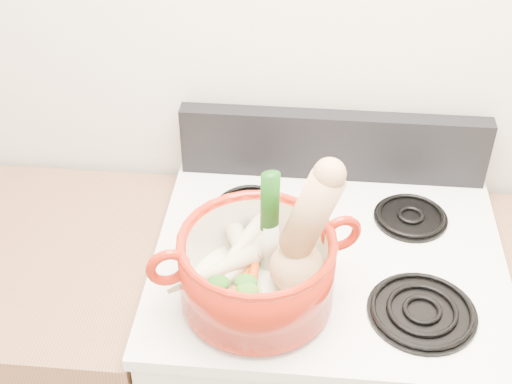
{
  "coord_description": "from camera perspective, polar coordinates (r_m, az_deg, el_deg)",
  "views": [
    {
      "loc": [
        -0.05,
        0.22,
        2.04
      ],
      "look_at": [
        -0.15,
        1.22,
        1.26
      ],
      "focal_mm": 50.0,
      "sensor_mm": 36.0,
      "label": 1
    }
  ],
  "objects": [
    {
      "name": "parsnip_4",
      "position": [
        1.47,
        -1.36,
        -4.45
      ],
      "size": [
        0.16,
        0.23,
        0.07
      ],
      "primitive_type": "cone",
      "rotation": [
        1.66,
        0.0,
        -0.5
      ],
      "color": "beige",
      "rests_on": "dutch_oven"
    },
    {
      "name": "carrot_1",
      "position": [
        1.41,
        -1.76,
        -8.21
      ],
      "size": [
        0.08,
        0.16,
        0.05
      ],
      "primitive_type": "cone",
      "rotation": [
        1.66,
        0.0,
        -0.32
      ],
      "color": "#C65509",
      "rests_on": "dutch_oven"
    },
    {
      "name": "burner_front_right",
      "position": [
        1.5,
        13.15,
        -9.24
      ],
      "size": [
        0.22,
        0.22,
        0.02
      ],
      "primitive_type": "cylinder",
      "color": "black",
      "rests_on": "cooktop"
    },
    {
      "name": "parsnip_2",
      "position": [
        1.46,
        -0.68,
        -5.66
      ],
      "size": [
        0.12,
        0.2,
        0.06
      ],
      "primitive_type": "cone",
      "rotation": [
        1.66,
        0.0,
        0.41
      ],
      "color": "beige",
      "rests_on": "dutch_oven"
    },
    {
      "name": "burner_back_right",
      "position": [
        1.72,
        12.27,
        -1.9
      ],
      "size": [
        0.17,
        0.17,
        0.02
      ],
      "primitive_type": "cylinder",
      "color": "black",
      "rests_on": "cooktop"
    },
    {
      "name": "squash",
      "position": [
        1.36,
        3.49,
        -3.25
      ],
      "size": [
        0.22,
        0.17,
        0.31
      ],
      "primitive_type": null,
      "rotation": [
        0.0,
        0.31,
        -0.25
      ],
      "color": "tan",
      "rests_on": "dutch_oven"
    },
    {
      "name": "control_backsplash",
      "position": [
        1.78,
        6.17,
        3.72
      ],
      "size": [
        0.76,
        0.05,
        0.18
      ],
      "primitive_type": "cube",
      "color": "black",
      "rests_on": "cooktop"
    },
    {
      "name": "carrot_0",
      "position": [
        1.41,
        -0.88,
        -8.66
      ],
      "size": [
        0.06,
        0.17,
        0.05
      ],
      "primitive_type": "cone",
      "rotation": [
        1.66,
        0.0,
        0.15
      ],
      "color": "#DC4B0B",
      "rests_on": "dutch_oven"
    },
    {
      "name": "burner_back_left",
      "position": [
        1.71,
        -0.42,
        -1.18
      ],
      "size": [
        0.17,
        0.17,
        0.02
      ],
      "primitive_type": "cylinder",
      "color": "black",
      "rests_on": "cooktop"
    },
    {
      "name": "ginger",
      "position": [
        1.51,
        1.4,
        -4.4
      ],
      "size": [
        0.1,
        0.08,
        0.04
      ],
      "primitive_type": "ellipsoid",
      "rotation": [
        0.0,
        0.0,
        -0.4
      ],
      "color": "tan",
      "rests_on": "dutch_oven"
    },
    {
      "name": "pot_handle_right",
      "position": [
        1.44,
        6.82,
        -3.29
      ],
      "size": [
        0.09,
        0.05,
        0.09
      ],
      "primitive_type": "torus",
      "rotation": [
        1.57,
        0.0,
        0.38
      ],
      "color": "#A11A09",
      "rests_on": "dutch_oven"
    },
    {
      "name": "leek",
      "position": [
        1.42,
        1.11,
        -2.24
      ],
      "size": [
        0.05,
        0.06,
        0.25
      ],
      "primitive_type": "cylinder",
      "rotation": [
        0.03,
        0.0,
        0.39
      ],
      "color": "beige",
      "rests_on": "dutch_oven"
    },
    {
      "name": "parsnip_0",
      "position": [
        1.46,
        -1.54,
        -6.12
      ],
      "size": [
        0.17,
        0.24,
        0.07
      ],
      "primitive_type": "cone",
      "rotation": [
        1.66,
        0.0,
        -0.56
      ],
      "color": "beige",
      "rests_on": "dutch_oven"
    },
    {
      "name": "wall_back",
      "position": [
        1.7,
        6.78,
        11.94
      ],
      "size": [
        3.5,
        0.02,
        2.6
      ],
      "primitive_type": "cube",
      "color": "silver",
      "rests_on": "floor"
    },
    {
      "name": "burner_front_left",
      "position": [
        1.49,
        -1.57,
        -8.48
      ],
      "size": [
        0.22,
        0.22,
        0.02
      ],
      "primitive_type": "cylinder",
      "color": "black",
      "rests_on": "cooktop"
    },
    {
      "name": "parsnip_3",
      "position": [
        1.43,
        -3.56,
        -6.33
      ],
      "size": [
        0.19,
        0.14,
        0.06
      ],
      "primitive_type": "cone",
      "rotation": [
        1.66,
        0.0,
        -1.03
      ],
      "color": "beige",
      "rests_on": "dutch_oven"
    },
    {
      "name": "parsnip_1",
      "position": [
        1.44,
        -2.08,
        -6.61
      ],
      "size": [
        0.16,
        0.19,
        0.06
      ],
      "primitive_type": "cone",
      "rotation": [
        1.66,
        0.0,
        -0.65
      ],
      "color": "beige",
      "rests_on": "dutch_oven"
    },
    {
      "name": "carrot_2",
      "position": [
        1.42,
        -0.29,
        -7.09
      ],
      "size": [
        0.04,
        0.18,
        0.05
      ],
      "primitive_type": "cone",
      "rotation": [
        1.66,
        0.0,
        -0.04
      ],
      "color": "#D3440A",
      "rests_on": "dutch_oven"
    },
    {
      "name": "pot_handle_left",
      "position": [
        1.37,
        -7.05,
        -6.02
      ],
      "size": [
        0.09,
        0.05,
        0.09
      ],
      "primitive_type": "torus",
      "rotation": [
        1.57,
        0.0,
        0.38
      ],
      "color": "#A11A09",
      "rests_on": "dutch_oven"
    },
    {
      "name": "dutch_oven",
      "position": [
        1.43,
        0.08,
        -6.19
      ],
      "size": [
        0.4,
        0.4,
        0.15
      ],
      "primitive_type": "cylinder",
      "rotation": [
        0.0,
        0.0,
        0.38
      ],
      "color": "#A11A09",
      "rests_on": "burner_front_left"
    },
    {
      "name": "cooktop",
      "position": [
        1.62,
        5.84,
        -5.37
      ],
      "size": [
        0.78,
        0.67,
        0.03
      ],
      "primitive_type": "cube",
      "color": "white",
      "rests_on": "stove_body"
    }
  ]
}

